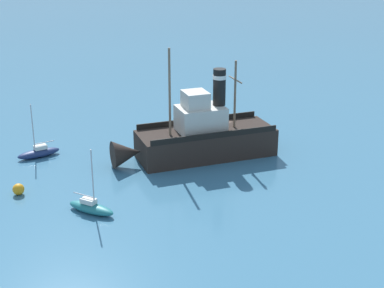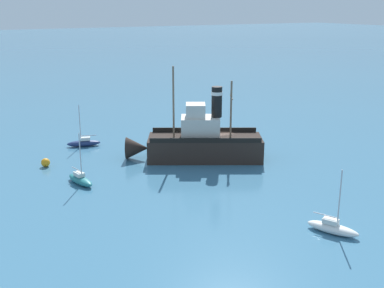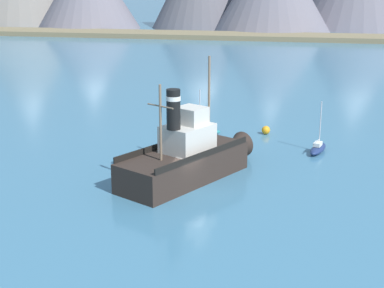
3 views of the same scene
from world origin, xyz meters
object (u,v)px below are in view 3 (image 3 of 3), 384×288
(sailboat_navy, at_px, (318,148))
(old_tugboat, at_px, (188,157))
(mooring_buoy, at_px, (266,130))
(sailboat_teal, at_px, (203,131))

(sailboat_navy, bearing_deg, old_tugboat, -139.16)
(mooring_buoy, bearing_deg, sailboat_navy, -46.90)
(old_tugboat, distance_m, mooring_buoy, 15.97)
(old_tugboat, bearing_deg, sailboat_teal, 94.49)
(old_tugboat, relative_size, sailboat_teal, 2.90)
(old_tugboat, relative_size, sailboat_navy, 2.90)
(sailboat_teal, distance_m, mooring_buoy, 6.70)
(sailboat_teal, bearing_deg, mooring_buoy, 14.11)
(sailboat_navy, distance_m, sailboat_teal, 12.46)
(sailboat_navy, xyz_separation_m, mooring_buoy, (-5.29, 5.66, 0.02))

